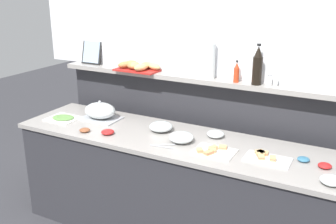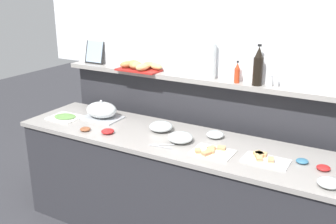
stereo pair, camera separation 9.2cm
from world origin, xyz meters
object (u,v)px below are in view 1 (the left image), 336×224
at_px(serving_tongs, 162,146).
at_px(bread_basket, 138,66).
at_px(condiment_bowl_dark, 325,166).
at_px(hot_sauce_bottle, 236,73).
at_px(water_carafe, 210,61).
at_px(glass_bowl_large, 181,138).
at_px(wine_bottle_dark, 258,66).
at_px(framed_picture, 92,52).
at_px(condiment_bowl_teal, 108,132).
at_px(pepper_shaker, 276,81).
at_px(glass_bowl_small, 215,134).
at_px(glass_bowl_medium, 161,127).
at_px(condiment_bowl_red, 303,159).
at_px(condiment_bowl_cream, 85,130).
at_px(salt_shaker, 270,80).
at_px(serving_cloche, 100,111).
at_px(sandwich_platter_rear, 266,157).
at_px(sandwich_platter_front, 213,151).
at_px(glass_bowl_extra, 332,181).
at_px(cold_cuts_platter, 63,118).

height_order(serving_tongs, bread_basket, bread_basket).
xyz_separation_m(condiment_bowl_dark, hot_sauce_bottle, (-0.76, 0.42, 0.45)).
height_order(serving_tongs, water_carafe, water_carafe).
relative_size(glass_bowl_large, wine_bottle_dark, 0.59).
xyz_separation_m(condiment_bowl_dark, framed_picture, (-2.24, 0.48, 0.49)).
xyz_separation_m(condiment_bowl_dark, bread_basket, (-1.68, 0.43, 0.41)).
relative_size(wine_bottle_dark, water_carafe, 1.06).
distance_m(condiment_bowl_teal, pepper_shaker, 1.36).
bearing_deg(glass_bowl_large, glass_bowl_small, 47.60).
bearing_deg(glass_bowl_medium, condiment_bowl_teal, -142.46).
distance_m(condiment_bowl_red, bread_basket, 1.64).
height_order(condiment_bowl_cream, condiment_bowl_dark, same).
xyz_separation_m(condiment_bowl_teal, salt_shaker, (1.10, 0.62, 0.41)).
bearing_deg(hot_sauce_bottle, salt_shaker, 4.44).
relative_size(serving_cloche, glass_bowl_small, 2.52).
bearing_deg(condiment_bowl_red, glass_bowl_large, -174.48).
height_order(serving_cloche, condiment_bowl_dark, serving_cloche).
distance_m(glass_bowl_medium, condiment_bowl_cream, 0.61).
relative_size(glass_bowl_large, framed_picture, 0.81).
xyz_separation_m(condiment_bowl_red, water_carafe, (-0.86, 0.40, 0.52)).
relative_size(sandwich_platter_rear, hot_sauce_bottle, 1.74).
height_order(sandwich_platter_rear, wine_bottle_dark, wine_bottle_dark).
height_order(condiment_bowl_cream, hot_sauce_bottle, hot_sauce_bottle).
bearing_deg(bread_basket, condiment_bowl_cream, -99.77).
height_order(glass_bowl_small, framed_picture, framed_picture).
xyz_separation_m(sandwich_platter_front, condiment_bowl_dark, (0.73, 0.11, 0.00)).
distance_m(glass_bowl_large, pepper_shaker, 0.84).
xyz_separation_m(glass_bowl_extra, salt_shaker, (-0.56, 0.65, 0.41)).
xyz_separation_m(glass_bowl_medium, bread_basket, (-0.42, 0.35, 0.39)).
relative_size(wine_bottle_dark, bread_basket, 0.74).
xyz_separation_m(glass_bowl_extra, serving_tongs, (-1.16, 0.03, -0.02)).
relative_size(condiment_bowl_cream, bread_basket, 0.20).
bearing_deg(glass_bowl_large, cold_cuts_platter, -178.90).
distance_m(condiment_bowl_cream, condiment_bowl_teal, 0.20).
bearing_deg(glass_bowl_medium, bread_basket, 140.57).
distance_m(cold_cuts_platter, salt_shaker, 1.78).
distance_m(condiment_bowl_teal, salt_shaker, 1.32).
bearing_deg(hot_sauce_bottle, wine_bottle_dark, 0.96).
height_order(hot_sauce_bottle, bread_basket, hot_sauce_bottle).
height_order(glass_bowl_large, condiment_bowl_cream, glass_bowl_large).
distance_m(condiment_bowl_dark, framed_picture, 2.34).
height_order(condiment_bowl_dark, water_carafe, water_carafe).
distance_m(serving_tongs, framed_picture, 1.41).
bearing_deg(condiment_bowl_teal, hot_sauce_bottle, 35.58).
relative_size(glass_bowl_large, glass_bowl_extra, 1.39).
xyz_separation_m(glass_bowl_medium, condiment_bowl_cream, (-0.53, -0.30, -0.02)).
relative_size(condiment_bowl_teal, hot_sauce_bottle, 0.59).
bearing_deg(glass_bowl_extra, condiment_bowl_cream, -179.73).
bearing_deg(condiment_bowl_cream, glass_bowl_medium, 29.76).
relative_size(glass_bowl_small, water_carafe, 0.45).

